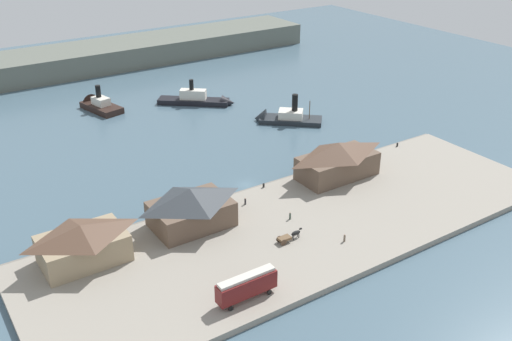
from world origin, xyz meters
TOP-DOWN VIEW (x-y plane):
  - ground_plane at (0.00, 0.00)m, footprint 320.00×320.00m
  - quay_promenade at (0.00, -22.00)m, footprint 110.00×36.00m
  - seawall_edge at (0.00, -3.60)m, footprint 110.00×0.80m
  - ferry_shed_central_terminal at (-40.51, -10.52)m, footprint 14.85×9.96m
  - ferry_shed_west_terminal at (-19.26, -10.29)m, footprint 15.23×10.76m
  - ferry_shed_east_terminal at (18.03, -9.73)m, footprint 18.40×9.29m
  - street_tram at (-22.45, -35.04)m, footprint 10.35×2.45m
  - horse_cart at (-6.78, -25.16)m, footprint 5.38×1.59m
  - pedestrian_near_east_shed at (-2.01, -19.05)m, footprint 0.39×0.39m
  - pedestrian_near_west_shed at (1.64, -31.04)m, footprint 0.38×0.38m
  - pedestrian_by_tram at (-6.20, -9.15)m, footprint 0.38×0.38m
  - mooring_post_west at (1.23, -4.97)m, footprint 0.44×0.44m
  - mooring_post_east at (42.03, -5.25)m, footprint 0.44×0.44m
  - ferry_approaching_east at (-10.70, 66.52)m, footprint 9.46×16.44m
  - ferry_approaching_west at (17.52, 52.97)m, footprint 21.26×18.79m
  - ferry_mid_harbor at (29.28, 27.33)m, footprint 18.37×17.19m
  - far_headland at (0.00, 110.00)m, footprint 180.00×24.00m

SIDE VIEW (x-z plane):
  - ground_plane at x=0.00m, z-range 0.00..0.00m
  - seawall_edge at x=0.00m, z-range 0.00..1.00m
  - quay_promenade at x=0.00m, z-range 0.00..1.20m
  - ferry_mid_harbor at x=29.28m, z-range -4.02..6.53m
  - ferry_approaching_east at x=-10.70m, z-range -3.44..6.14m
  - ferry_approaching_west at x=17.52m, z-range -3.22..5.97m
  - mooring_post_west at x=1.23m, z-range 1.20..2.10m
  - mooring_post_east at x=42.03m, z-range 1.20..2.10m
  - pedestrian_by_tram at x=-6.20m, z-range 1.13..2.65m
  - pedestrian_near_west_shed at x=1.64m, z-range 1.13..2.68m
  - pedestrian_near_east_shed at x=-2.01m, z-range 1.13..2.70m
  - horse_cart at x=-6.78m, z-range 1.20..3.07m
  - street_tram at x=-22.45m, z-range 1.56..6.07m
  - far_headland at x=0.00m, z-range 0.00..8.00m
  - ferry_shed_central_terminal at x=-40.51m, z-range 1.25..8.47m
  - ferry_shed_west_terminal at x=-19.26m, z-range 1.26..9.24m
  - ferry_shed_east_terminal at x=18.03m, z-range 1.27..9.63m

